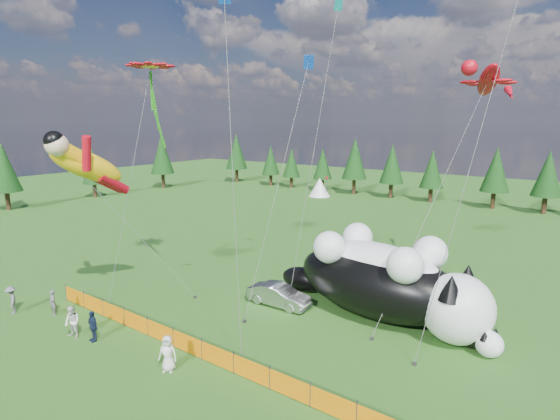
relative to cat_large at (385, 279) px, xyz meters
name	(u,v)px	position (x,y,z in m)	size (l,w,h in m)	color
ground	(229,330)	(-6.16, -6.30, -2.32)	(160.00, 160.00, 0.00)	#0F390A
safety_fence	(187,344)	(-6.16, -9.30, -1.82)	(22.06, 0.06, 1.10)	#262626
tree_line	(454,175)	(-6.16, 38.70, 1.68)	(90.00, 4.00, 8.00)	black
festival_tents	(543,209)	(4.84, 33.70, -0.92)	(50.00, 3.20, 2.80)	white
cat_large	(385,279)	(0.00, 0.00, 0.00)	(13.51, 5.97, 4.89)	black
cat_small	(464,328)	(4.46, -0.45, -1.49)	(4.54, 3.13, 1.75)	black
car	(279,295)	(-5.84, -2.13, -1.66)	(1.39, 4.00, 1.32)	#AFAEB3
spectator_a	(53,303)	(-15.68, -10.90, -1.54)	(0.57, 0.37, 1.55)	slate
spectator_b	(72,322)	(-12.16, -11.69, -1.46)	(0.84, 0.50, 1.73)	silver
spectator_c	(93,326)	(-11.01, -11.26, -1.51)	(0.95, 0.49, 1.63)	#16213D
spectator_d	(11,300)	(-17.93, -12.16, -1.49)	(1.07, 0.55, 1.65)	slate
spectator_e	(168,354)	(-5.71, -10.86, -1.47)	(0.83, 0.54, 1.70)	silver
superhero_kite	(87,165)	(-14.32, -8.86, 6.33)	(6.12, 7.32, 11.67)	yellow
gecko_kite	(488,81)	(3.19, 6.63, 11.12)	(5.00, 12.86, 16.55)	red
flower_kite	(150,69)	(-13.38, -4.85, 11.84)	(3.64, 5.69, 14.69)	red
diamond_kite_a	(307,71)	(-6.08, 1.09, 11.80)	(1.04, 7.01, 16.02)	#0B3CAE
diamond_kite_c	(225,20)	(-4.13, -8.26, 12.83)	(1.47, 0.80, 16.82)	#0B3CAE
diamond_kite_d	(335,25)	(-5.92, 4.27, 14.95)	(0.86, 6.42, 19.55)	#0C8690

